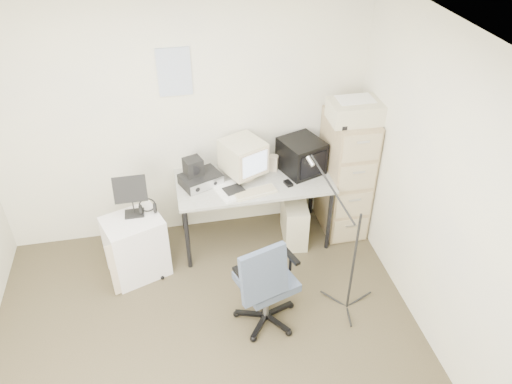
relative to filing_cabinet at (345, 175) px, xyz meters
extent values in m
cube|color=#403B22|center=(-1.58, -1.48, -0.66)|extent=(3.60, 3.60, 0.01)
cube|color=white|center=(-1.58, -1.48, 1.85)|extent=(3.60, 3.60, 0.01)
cube|color=#F4EDC0|center=(-1.58, 0.32, 0.60)|extent=(3.60, 0.02, 2.50)
cube|color=#F4EDC0|center=(0.22, -1.48, 0.60)|extent=(0.02, 3.60, 2.50)
cube|color=white|center=(-1.60, 0.31, 1.10)|extent=(0.30, 0.02, 0.44)
cube|color=tan|center=(0.00, 0.00, 0.00)|extent=(0.40, 0.60, 1.30)
cube|color=beige|center=(0.00, -0.07, 0.74)|extent=(0.50, 0.34, 0.19)
cube|color=#B4B4B4|center=(-0.95, -0.03, -0.29)|extent=(1.50, 0.70, 0.73)
cube|color=beige|center=(-1.04, 0.06, 0.27)|extent=(0.47, 0.48, 0.39)
cube|color=black|center=(-0.46, 0.06, 0.25)|extent=(0.47, 0.49, 0.33)
cube|color=#C4B195|center=(-0.72, 0.12, 0.16)|extent=(0.11, 0.11, 0.16)
cube|color=beige|center=(-0.98, -0.25, 0.09)|extent=(0.42, 0.22, 0.02)
cube|color=black|center=(-0.64, -0.17, 0.09)|extent=(0.08, 0.11, 0.03)
cube|color=black|center=(-1.46, 0.01, 0.13)|extent=(0.44, 0.38, 0.10)
cube|color=black|center=(-1.52, 0.04, 0.27)|extent=(0.20, 0.19, 0.16)
cube|color=white|center=(-1.21, -0.18, 0.09)|extent=(0.31, 0.36, 0.02)
cube|color=beige|center=(-0.54, -0.11, -0.42)|extent=(0.29, 0.53, 0.47)
cube|color=#475061|center=(-1.06, -1.12, -0.17)|extent=(0.70, 0.70, 0.96)
cube|color=silver|center=(-2.13, -0.30, -0.33)|extent=(0.62, 0.56, 0.63)
cube|color=black|center=(-2.10, -0.22, 0.19)|extent=(0.31, 0.19, 0.42)
torus|color=black|center=(-1.98, -0.22, 0.04)|extent=(0.19, 0.19, 0.03)
cylinder|color=black|center=(-0.31, -1.12, 0.04)|extent=(0.03, 0.03, 1.38)
camera|label=1|loc=(-1.72, -3.96, 2.80)|focal=35.00mm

